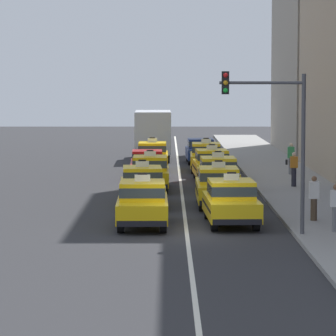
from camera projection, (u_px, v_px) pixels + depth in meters
ground_plane at (185, 234)px, 34.66m from camera, size 160.00×160.00×0.00m
lane_stripe_left_right at (178, 178)px, 54.59m from camera, size 0.14×80.00×0.01m
sidewalk_curb at (292, 186)px, 49.61m from camera, size 4.00×90.00×0.15m
taxi_left_nearest at (140, 203)px, 36.31m from camera, size 1.87×4.58×1.96m
taxi_left_second at (140, 185)px, 42.35m from camera, size 2.00×4.63×1.96m
taxi_left_third at (148, 172)px, 48.23m from camera, size 1.83×4.57×1.96m
sedan_left_fourth at (145, 164)px, 53.26m from camera, size 1.85×4.33×1.58m
taxi_left_fifth at (150, 156)px, 58.81m from camera, size 1.84×4.57×1.96m
box_truck_left_sixth at (151, 133)px, 66.26m from camera, size 2.36×6.98×3.27m
taxi_right_nearest at (229, 201)px, 36.73m from camera, size 1.97×4.62×1.96m
taxi_right_second at (216, 186)px, 42.03m from camera, size 1.83×4.56×1.96m
taxi_right_third at (216, 174)px, 47.56m from camera, size 1.89×4.59×1.96m
taxi_right_fourth at (209, 164)px, 52.69m from camera, size 1.96×4.62×1.96m
taxi_right_fifth at (204, 156)px, 58.22m from camera, size 1.91×4.60×1.96m
sedan_right_sixth at (198, 150)px, 63.87m from camera, size 1.86×4.34×1.58m
pedestrian_near_crosswalk at (292, 169)px, 48.67m from camera, size 0.36×0.24×1.66m
pedestrian_mid_block at (288, 159)px, 54.96m from camera, size 0.47×0.24×1.71m
pedestrian_by_storefront at (312, 198)px, 36.85m from camera, size 0.36×0.24×1.64m
pedestrian_trailing at (333, 208)px, 34.11m from camera, size 0.36×0.24×1.63m
traffic_light_pole at (272, 124)px, 33.40m from camera, size 2.87×0.33×5.58m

